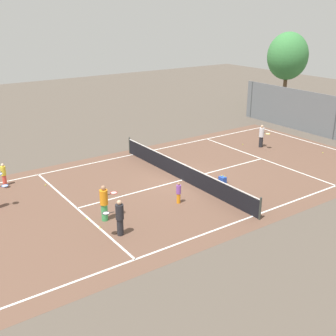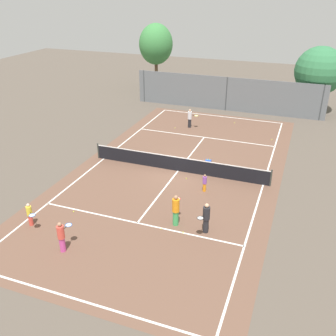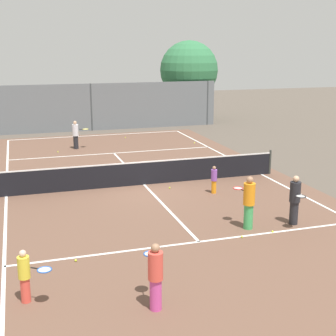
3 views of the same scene
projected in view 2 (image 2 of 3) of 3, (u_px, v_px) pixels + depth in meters
The scene contains 24 objects.
ground_plane at pixel (178, 171), 24.91m from camera, with size 80.00×80.00×0.00m, color brown.
court_surface at pixel (178, 171), 24.91m from camera, with size 13.00×25.00×0.01m.
tennis_net at pixel (178, 164), 24.69m from camera, with size 11.90×0.10×1.10m.
perimeter_fence at pixel (226, 94), 35.99m from camera, with size 18.00×0.12×3.20m.
tree_0 at pixel (319, 71), 34.48m from camera, with size 4.41×4.41×6.07m.
tree_1 at pixel (156, 44), 41.79m from camera, with size 3.66×3.96×7.19m.
player_0 at pixel (190, 118), 32.04m from camera, with size 0.91×0.36×1.59m.
player_1 at pixel (176, 210), 19.03m from camera, with size 0.49×0.95×1.72m.
player_2 at pixel (61, 236), 17.17m from camera, with size 0.39×0.91×1.56m.
player_3 at pixel (205, 183), 22.27m from camera, with size 0.24×0.24×1.10m.
player_4 at pixel (30, 214), 19.07m from camera, with size 0.80×0.68×1.27m.
player_5 at pixel (206, 218), 18.46m from camera, with size 0.53×0.93×1.63m.
ball_crate at pixel (208, 162), 25.66m from camera, with size 0.38×0.30×0.43m.
tennis_ball_0 at pixel (175, 128), 32.15m from camera, with size 0.07×0.07×0.07m, color #CCE533.
tennis_ball_1 at pixel (161, 229), 19.01m from camera, with size 0.07×0.07×0.07m, color #CCE533.
tennis_ball_2 at pixel (189, 169), 25.03m from camera, with size 0.07×0.07×0.07m, color #CCE533.
tennis_ball_3 at pixel (156, 164), 25.84m from camera, with size 0.07×0.07×0.07m, color #CCE533.
tennis_ball_4 at pixel (183, 232), 18.75m from camera, with size 0.07×0.07×0.07m, color #CCE533.
tennis_ball_5 at pixel (74, 212), 20.45m from camera, with size 0.07×0.07×0.07m, color #CCE533.
tennis_ball_6 at pixel (235, 123), 33.34m from camera, with size 0.07×0.07×0.07m, color #CCE533.
tennis_ball_7 at pixel (260, 180), 23.64m from camera, with size 0.07×0.07×0.07m, color #CCE533.
tennis_ball_8 at pixel (243, 179), 23.88m from camera, with size 0.07×0.07×0.07m, color #CCE533.
tennis_ball_9 at pixel (272, 140), 29.74m from camera, with size 0.07×0.07×0.07m, color #CCE533.
tennis_ball_10 at pixel (186, 178), 23.89m from camera, with size 0.07×0.07×0.07m, color #CCE533.
Camera 2 is at (7.15, -21.12, 11.14)m, focal length 40.67 mm.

